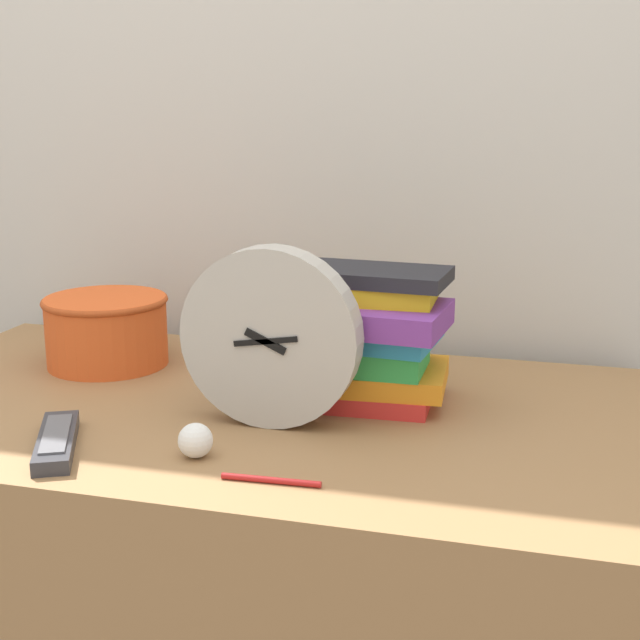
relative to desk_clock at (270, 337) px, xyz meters
name	(u,v)px	position (x,y,z in m)	size (l,w,h in m)	color
wall_back	(316,94)	(-0.07, 0.49, 0.33)	(6.00, 0.04, 2.40)	beige
desk	(247,620)	(-0.07, 0.07, -0.50)	(1.21, 0.70, 0.74)	olive
desk_clock	(270,337)	(0.00, 0.00, 0.00)	(0.26, 0.05, 0.26)	#B7B2A8
book_stack	(367,340)	(0.11, 0.13, -0.03)	(0.26, 0.20, 0.21)	red
basket	(107,328)	(-0.37, 0.20, -0.06)	(0.21, 0.21, 0.12)	#E05623
tv_remote	(57,441)	(-0.25, -0.16, -0.12)	(0.12, 0.19, 0.02)	#333338
crumpled_paper_ball	(195,440)	(-0.06, -0.14, -0.11)	(0.05, 0.05, 0.05)	white
pen	(271,480)	(0.06, -0.19, -0.12)	(0.12, 0.01, 0.01)	#B21E1E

